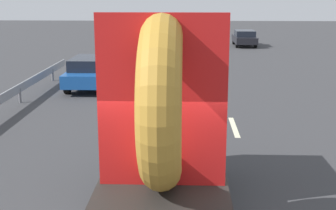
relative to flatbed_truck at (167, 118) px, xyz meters
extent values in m
cylinder|color=black|center=(-0.85, 1.15, -1.29)|extent=(0.28, 1.00, 1.00)
cylinder|color=black|center=(0.85, 1.15, -1.29)|extent=(0.28, 1.00, 1.00)
cube|color=black|center=(0.00, -0.40, -0.82)|extent=(1.30, 5.27, 0.25)
cube|color=black|center=(0.00, 1.15, -0.02)|extent=(2.00, 2.17, 1.35)
cube|color=black|center=(0.00, 1.10, 0.28)|extent=(2.02, 2.06, 0.44)
cube|color=black|center=(0.00, -1.49, -0.64)|extent=(2.00, 3.09, 0.10)
cube|color=black|center=(0.00, 0.01, -0.04)|extent=(1.80, 0.08, 1.10)
torus|color=#B7842D|center=(0.00, -1.64, 0.69)|extent=(0.59, 2.57, 2.57)
cube|color=red|center=(0.00, -1.64, 0.69)|extent=(1.90, 0.03, 2.57)
cylinder|color=black|center=(-4.45, 12.72, -1.48)|extent=(0.21, 0.62, 0.62)
cylinder|color=black|center=(-2.95, 12.72, -1.48)|extent=(0.21, 0.62, 0.62)
cylinder|color=black|center=(-4.45, 10.13, -1.48)|extent=(0.21, 0.62, 0.62)
cylinder|color=black|center=(-2.95, 10.13, -1.48)|extent=(0.21, 0.62, 0.62)
cube|color=#194C99|center=(-3.70, 11.42, -1.21)|extent=(1.73, 4.05, 0.53)
cube|color=black|center=(-3.70, 11.33, -0.71)|extent=(1.56, 2.27, 0.48)
cylinder|color=slate|center=(-5.83, 8.49, -1.51)|extent=(0.10, 0.10, 0.55)
cylinder|color=slate|center=(-5.83, 12.87, -1.51)|extent=(0.10, 0.10, 0.55)
cube|color=beige|center=(-1.85, 5.59, -1.78)|extent=(0.16, 2.58, 0.01)
cube|color=beige|center=(1.85, 5.55, -1.78)|extent=(0.16, 2.16, 0.01)
cylinder|color=black|center=(4.16, 28.71, -1.51)|extent=(0.19, 0.56, 0.56)
cylinder|color=black|center=(5.52, 28.71, -1.51)|extent=(0.19, 0.56, 0.56)
cylinder|color=black|center=(4.16, 26.35, -1.51)|extent=(0.19, 0.56, 0.56)
cylinder|color=black|center=(5.52, 26.35, -1.51)|extent=(0.19, 0.56, 0.56)
cube|color=black|center=(4.84, 27.53, -1.27)|extent=(1.57, 3.67, 0.48)
cube|color=black|center=(4.84, 27.44, -0.81)|extent=(1.42, 2.06, 0.44)
camera|label=1|loc=(0.32, -8.17, 2.26)|focal=49.56mm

